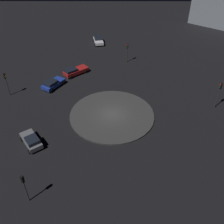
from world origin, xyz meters
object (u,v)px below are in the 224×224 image
at_px(car_white, 98,40).
at_px(traffic_light_south, 219,91).
at_px(car_red, 75,71).
at_px(car_grey, 31,141).
at_px(traffic_light_northwest, 24,184).
at_px(car_blue, 53,84).
at_px(traffic_light_east, 127,49).
at_px(traffic_light_north, 6,80).

distance_m(car_white, traffic_light_south, 30.88).
distance_m(car_red, traffic_light_south, 24.97).
height_order(car_red, traffic_light_south, traffic_light_south).
bearing_deg(car_grey, car_red, -46.80).
bearing_deg(car_white, traffic_light_northwest, -18.71).
bearing_deg(car_red, traffic_light_south, -63.72).
distance_m(car_blue, traffic_light_east, 16.22).
distance_m(car_blue, traffic_light_north, 7.42).
relative_size(car_white, car_blue, 0.93).
height_order(car_grey, traffic_light_north, traffic_light_north).
bearing_deg(car_white, car_blue, -31.61).
height_order(car_grey, traffic_light_south, traffic_light_south).
xyz_separation_m(car_white, traffic_light_north, (-20.94, 13.63, 2.17)).
height_order(car_grey, car_white, car_grey).
distance_m(car_white, car_blue, 19.79).
bearing_deg(car_red, traffic_light_northwest, -133.86).
distance_m(car_grey, traffic_light_south, 27.60).
relative_size(car_red, car_white, 1.11).
bearing_deg(car_grey, traffic_light_northwest, 155.87).
bearing_deg(traffic_light_south, car_red, -31.16).
distance_m(traffic_light_east, traffic_light_north, 23.01).
relative_size(car_red, traffic_light_north, 1.14).
bearing_deg(car_red, car_blue, -166.90).
distance_m(traffic_light_south, traffic_light_northwest, 29.51).
relative_size(car_red, traffic_light_east, 1.21).
bearing_deg(traffic_light_northwest, traffic_light_south, -25.08).
bearing_deg(traffic_light_east, traffic_light_north, -49.45).
height_order(car_red, traffic_light_north, traffic_light_north).
height_order(car_white, traffic_light_south, traffic_light_south).
distance_m(car_grey, car_white, 33.13).
bearing_deg(traffic_light_northwest, traffic_light_east, 10.95).
height_order(traffic_light_east, traffic_light_northwest, traffic_light_northwest).
xyz_separation_m(car_grey, traffic_light_east, (23.20, -13.30, 2.01)).
xyz_separation_m(car_grey, car_white, (32.35, -7.18, -0.02)).
height_order(car_grey, traffic_light_northwest, traffic_light_northwest).
xyz_separation_m(car_white, traffic_light_south, (-24.16, -19.08, 2.36)).
xyz_separation_m(traffic_light_south, traffic_light_east, (15.02, 12.96, -0.32)).
distance_m(car_white, traffic_light_east, 11.19).
bearing_deg(car_grey, traffic_light_south, -108.58).
distance_m(car_grey, car_blue, 13.83).
height_order(car_grey, car_blue, car_grey).
bearing_deg(traffic_light_northwest, car_white, 23.54).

